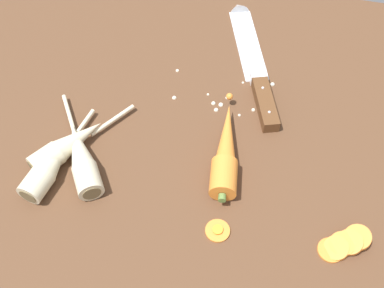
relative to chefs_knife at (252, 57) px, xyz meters
The scene contains 9 objects.
ground_plane 22.34cm from the chefs_knife, 106.36° to the right, with size 120.00×90.00×4.00cm, color brown.
chefs_knife is the anchor object (origin of this frame).
whole_carrot 24.00cm from the chefs_knife, 91.40° to the right, with size 6.35×21.27×4.20cm.
parsnip_front 42.33cm from the chefs_knife, 129.31° to the right, with size 5.89×19.22×4.00cm.
parsnip_mid_left 37.81cm from the chefs_knife, 126.82° to the right, with size 14.20×19.31×4.00cm.
parsnip_mid_right 38.37cm from the chefs_knife, 131.86° to the right, with size 12.87×18.25×4.00cm.
carrot_slice_stack 39.67cm from the chefs_knife, 61.70° to the right, with size 7.31×6.14×3.19cm.
carrot_slice_stray_near 36.78cm from the chefs_knife, 88.67° to the right, with size 3.67×3.67×0.70cm.
mince_crumbs 11.74cm from the chefs_knife, 107.98° to the right, with size 18.68×9.34×0.88cm.
Camera 1 is at (10.33, -45.01, 62.60)cm, focal length 43.29 mm.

